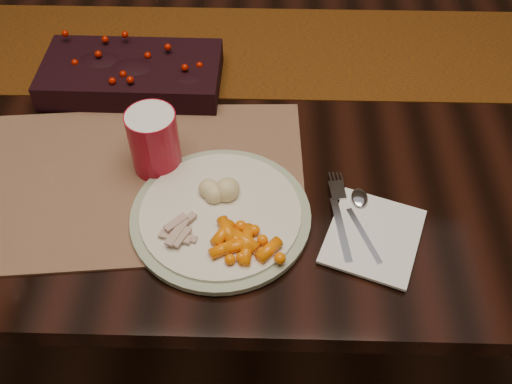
{
  "coord_description": "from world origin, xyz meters",
  "views": [
    {
      "loc": [
        0.03,
        -0.86,
        1.48
      ],
      "look_at": [
        0.01,
        -0.27,
        0.8
      ],
      "focal_mm": 40.0,
      "sensor_mm": 36.0,
      "label": 1
    }
  ],
  "objects_px": {
    "centerpiece": "(131,70)",
    "red_cup": "(154,141)",
    "dinner_plate": "(221,215)",
    "mashed_potatoes": "(218,180)",
    "dining_table": "(253,221)",
    "napkin": "(373,236)",
    "placemat_main": "(187,161)",
    "turkey_shreds": "(176,230)",
    "baby_carrots": "(248,242)"
  },
  "relations": [
    {
      "from": "mashed_potatoes",
      "to": "dinner_plate",
      "type": "bearing_deg",
      "value": -82.28
    },
    {
      "from": "centerpiece",
      "to": "mashed_potatoes",
      "type": "xyz_separation_m",
      "value": [
        0.19,
        -0.29,
        0.0
      ]
    },
    {
      "from": "red_cup",
      "to": "baby_carrots",
      "type": "bearing_deg",
      "value": -47.41
    },
    {
      "from": "dinner_plate",
      "to": "centerpiece",
      "type": "bearing_deg",
      "value": 120.26
    },
    {
      "from": "dinner_plate",
      "to": "turkey_shreds",
      "type": "bearing_deg",
      "value": -145.9
    },
    {
      "from": "centerpiece",
      "to": "turkey_shreds",
      "type": "relative_size",
      "value": 4.88
    },
    {
      "from": "centerpiece",
      "to": "turkey_shreds",
      "type": "bearing_deg",
      "value": -71.07
    },
    {
      "from": "centerpiece",
      "to": "baby_carrots",
      "type": "bearing_deg",
      "value": -58.74
    },
    {
      "from": "centerpiece",
      "to": "baby_carrots",
      "type": "height_order",
      "value": "centerpiece"
    },
    {
      "from": "dinner_plate",
      "to": "baby_carrots",
      "type": "bearing_deg",
      "value": -53.8
    },
    {
      "from": "placemat_main",
      "to": "red_cup",
      "type": "relative_size",
      "value": 3.52
    },
    {
      "from": "dining_table",
      "to": "dinner_plate",
      "type": "relative_size",
      "value": 6.14
    },
    {
      "from": "dinner_plate",
      "to": "baby_carrots",
      "type": "xyz_separation_m",
      "value": [
        0.05,
        -0.06,
        0.02
      ]
    },
    {
      "from": "placemat_main",
      "to": "dinner_plate",
      "type": "relative_size",
      "value": 1.4
    },
    {
      "from": "baby_carrots",
      "to": "turkey_shreds",
      "type": "distance_m",
      "value": 0.12
    },
    {
      "from": "baby_carrots",
      "to": "mashed_potatoes",
      "type": "height_order",
      "value": "mashed_potatoes"
    },
    {
      "from": "centerpiece",
      "to": "red_cup",
      "type": "relative_size",
      "value": 3.0
    },
    {
      "from": "napkin",
      "to": "dining_table",
      "type": "bearing_deg",
      "value": 142.08
    },
    {
      "from": "centerpiece",
      "to": "placemat_main",
      "type": "height_order",
      "value": "centerpiece"
    },
    {
      "from": "centerpiece",
      "to": "mashed_potatoes",
      "type": "distance_m",
      "value": 0.35
    },
    {
      "from": "mashed_potatoes",
      "to": "napkin",
      "type": "height_order",
      "value": "mashed_potatoes"
    },
    {
      "from": "placemat_main",
      "to": "baby_carrots",
      "type": "bearing_deg",
      "value": -61.09
    },
    {
      "from": "dining_table",
      "to": "napkin",
      "type": "relative_size",
      "value": 11.2
    },
    {
      "from": "placemat_main",
      "to": "napkin",
      "type": "distance_m",
      "value": 0.35
    },
    {
      "from": "dining_table",
      "to": "centerpiece",
      "type": "bearing_deg",
      "value": 168.5
    },
    {
      "from": "placemat_main",
      "to": "red_cup",
      "type": "distance_m",
      "value": 0.08
    },
    {
      "from": "mashed_potatoes",
      "to": "red_cup",
      "type": "height_order",
      "value": "red_cup"
    },
    {
      "from": "dining_table",
      "to": "placemat_main",
      "type": "bearing_deg",
      "value": -124.66
    },
    {
      "from": "centerpiece",
      "to": "mashed_potatoes",
      "type": "height_order",
      "value": "centerpiece"
    },
    {
      "from": "dining_table",
      "to": "placemat_main",
      "type": "height_order",
      "value": "placemat_main"
    },
    {
      "from": "dining_table",
      "to": "dinner_plate",
      "type": "distance_m",
      "value": 0.49
    },
    {
      "from": "placemat_main",
      "to": "turkey_shreds",
      "type": "height_order",
      "value": "turkey_shreds"
    },
    {
      "from": "dining_table",
      "to": "turkey_shreds",
      "type": "bearing_deg",
      "value": -108.02
    },
    {
      "from": "centerpiece",
      "to": "red_cup",
      "type": "height_order",
      "value": "red_cup"
    },
    {
      "from": "placemat_main",
      "to": "red_cup",
      "type": "bearing_deg",
      "value": -165.28
    },
    {
      "from": "dining_table",
      "to": "baby_carrots",
      "type": "height_order",
      "value": "baby_carrots"
    },
    {
      "from": "turkey_shreds",
      "to": "dinner_plate",
      "type": "bearing_deg",
      "value": 34.1
    },
    {
      "from": "baby_carrots",
      "to": "napkin",
      "type": "height_order",
      "value": "baby_carrots"
    },
    {
      "from": "napkin",
      "to": "red_cup",
      "type": "bearing_deg",
      "value": 178.02
    },
    {
      "from": "dining_table",
      "to": "napkin",
      "type": "xyz_separation_m",
      "value": [
        0.2,
        -0.32,
        0.38
      ]
    },
    {
      "from": "placemat_main",
      "to": "mashed_potatoes",
      "type": "distance_m",
      "value": 0.11
    },
    {
      "from": "baby_carrots",
      "to": "red_cup",
      "type": "xyz_separation_m",
      "value": [
        -0.16,
        0.18,
        0.03
      ]
    },
    {
      "from": "centerpiece",
      "to": "napkin",
      "type": "relative_size",
      "value": 2.17
    },
    {
      "from": "dinner_plate",
      "to": "napkin",
      "type": "bearing_deg",
      "value": -7.67
    },
    {
      "from": "centerpiece",
      "to": "turkey_shreds",
      "type": "height_order",
      "value": "centerpiece"
    },
    {
      "from": "centerpiece",
      "to": "napkin",
      "type": "bearing_deg",
      "value": -40.14
    },
    {
      "from": "dinner_plate",
      "to": "mashed_potatoes",
      "type": "distance_m",
      "value": 0.06
    },
    {
      "from": "turkey_shreds",
      "to": "red_cup",
      "type": "height_order",
      "value": "red_cup"
    },
    {
      "from": "dining_table",
      "to": "mashed_potatoes",
      "type": "distance_m",
      "value": 0.48
    },
    {
      "from": "centerpiece",
      "to": "baby_carrots",
      "type": "relative_size",
      "value": 3.51
    }
  ]
}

